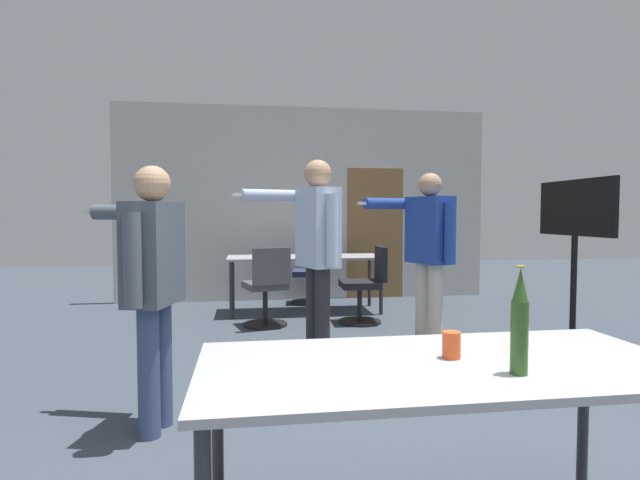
{
  "coord_description": "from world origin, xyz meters",
  "views": [
    {
      "loc": [
        -0.92,
        -1.5,
        1.32
      ],
      "look_at": [
        -0.29,
        2.74,
        1.1
      ],
      "focal_mm": 28.0,
      "sensor_mm": 36.0,
      "label": 1
    }
  ],
  "objects_px": {
    "beer_bottle": "(520,323)",
    "office_chair_mid_tucked": "(313,275)",
    "person_left_plaid": "(152,273)",
    "drink_cup": "(451,345)",
    "person_right_polo": "(316,241)",
    "person_center_tall": "(428,243)",
    "office_chair_far_right": "(267,289)",
    "tv_screen": "(575,241)",
    "office_chair_far_left": "(366,287)"
  },
  "relations": [
    {
      "from": "person_left_plaid",
      "to": "office_chair_far_left",
      "type": "bearing_deg",
      "value": -20.36
    },
    {
      "from": "tv_screen",
      "to": "drink_cup",
      "type": "height_order",
      "value": "tv_screen"
    },
    {
      "from": "person_left_plaid",
      "to": "beer_bottle",
      "type": "distance_m",
      "value": 2.12
    },
    {
      "from": "tv_screen",
      "to": "beer_bottle",
      "type": "bearing_deg",
      "value": -38.09
    },
    {
      "from": "office_chair_mid_tucked",
      "to": "drink_cup",
      "type": "bearing_deg",
      "value": -175.09
    },
    {
      "from": "office_chair_far_right",
      "to": "office_chair_far_left",
      "type": "distance_m",
      "value": 1.2
    },
    {
      "from": "person_right_polo",
      "to": "office_chair_mid_tucked",
      "type": "bearing_deg",
      "value": -25.45
    },
    {
      "from": "office_chair_mid_tucked",
      "to": "person_center_tall",
      "type": "bearing_deg",
      "value": -155.96
    },
    {
      "from": "person_right_polo",
      "to": "office_chair_far_right",
      "type": "relative_size",
      "value": 1.9
    },
    {
      "from": "beer_bottle",
      "to": "office_chair_far_left",
      "type": "bearing_deg",
      "value": 83.44
    },
    {
      "from": "tv_screen",
      "to": "person_left_plaid",
      "type": "height_order",
      "value": "tv_screen"
    },
    {
      "from": "office_chair_far_left",
      "to": "drink_cup",
      "type": "distance_m",
      "value": 4.13
    },
    {
      "from": "person_left_plaid",
      "to": "office_chair_far_right",
      "type": "xyz_separation_m",
      "value": [
        0.8,
        2.73,
        -0.53
      ]
    },
    {
      "from": "person_left_plaid",
      "to": "tv_screen",
      "type": "bearing_deg",
      "value": -53.92
    },
    {
      "from": "tv_screen",
      "to": "office_chair_mid_tucked",
      "type": "distance_m",
      "value": 3.63
    },
    {
      "from": "person_left_plaid",
      "to": "office_chair_mid_tucked",
      "type": "xyz_separation_m",
      "value": [
        1.55,
        4.22,
        -0.55
      ]
    },
    {
      "from": "beer_bottle",
      "to": "office_chair_mid_tucked",
      "type": "bearing_deg",
      "value": 89.6
    },
    {
      "from": "person_center_tall",
      "to": "drink_cup",
      "type": "distance_m",
      "value": 3.06
    },
    {
      "from": "office_chair_far_right",
      "to": "beer_bottle",
      "type": "distance_m",
      "value": 4.31
    },
    {
      "from": "person_center_tall",
      "to": "person_left_plaid",
      "type": "bearing_deg",
      "value": 104.7
    },
    {
      "from": "person_left_plaid",
      "to": "office_chair_mid_tucked",
      "type": "bearing_deg",
      "value": -4.82
    },
    {
      "from": "person_center_tall",
      "to": "drink_cup",
      "type": "height_order",
      "value": "person_center_tall"
    },
    {
      "from": "office_chair_mid_tucked",
      "to": "beer_bottle",
      "type": "relative_size",
      "value": 2.39
    },
    {
      "from": "person_right_polo",
      "to": "beer_bottle",
      "type": "height_order",
      "value": "person_right_polo"
    },
    {
      "from": "tv_screen",
      "to": "office_chair_far_right",
      "type": "relative_size",
      "value": 1.77
    },
    {
      "from": "person_left_plaid",
      "to": "office_chair_mid_tucked",
      "type": "height_order",
      "value": "person_left_plaid"
    },
    {
      "from": "office_chair_far_left",
      "to": "drink_cup",
      "type": "xyz_separation_m",
      "value": [
        -0.65,
        -4.06,
        0.37
      ]
    },
    {
      "from": "drink_cup",
      "to": "person_left_plaid",
      "type": "bearing_deg",
      "value": 136.73
    },
    {
      "from": "person_left_plaid",
      "to": "person_center_tall",
      "type": "relative_size",
      "value": 0.93
    },
    {
      "from": "office_chair_far_left",
      "to": "office_chair_mid_tucked",
      "type": "xyz_separation_m",
      "value": [
        -0.45,
        1.43,
        -0.01
      ]
    },
    {
      "from": "person_right_polo",
      "to": "office_chair_far_left",
      "type": "relative_size",
      "value": 1.92
    },
    {
      "from": "office_chair_mid_tucked",
      "to": "beer_bottle",
      "type": "xyz_separation_m",
      "value": [
        -0.04,
        -5.71,
        0.51
      ]
    },
    {
      "from": "person_right_polo",
      "to": "beer_bottle",
      "type": "bearing_deg",
      "value": 169.21
    },
    {
      "from": "tv_screen",
      "to": "person_center_tall",
      "type": "height_order",
      "value": "person_center_tall"
    },
    {
      "from": "person_center_tall",
      "to": "office_chair_far_left",
      "type": "distance_m",
      "value": 1.36
    },
    {
      "from": "tv_screen",
      "to": "person_right_polo",
      "type": "xyz_separation_m",
      "value": [
        -2.65,
        -0.29,
        0.04
      ]
    },
    {
      "from": "office_chair_far_left",
      "to": "beer_bottle",
      "type": "distance_m",
      "value": 4.33
    },
    {
      "from": "tv_screen",
      "to": "office_chair_mid_tucked",
      "type": "relative_size",
      "value": 1.82
    },
    {
      "from": "office_chair_mid_tucked",
      "to": "beer_bottle",
      "type": "distance_m",
      "value": 5.73
    },
    {
      "from": "person_center_tall",
      "to": "person_right_polo",
      "type": "xyz_separation_m",
      "value": [
        -1.19,
        -0.46,
        0.05
      ]
    },
    {
      "from": "person_center_tall",
      "to": "person_right_polo",
      "type": "relative_size",
      "value": 0.97
    },
    {
      "from": "beer_bottle",
      "to": "tv_screen",
      "type": "bearing_deg",
      "value": 51.91
    },
    {
      "from": "office_chair_far_right",
      "to": "office_chair_mid_tucked",
      "type": "bearing_deg",
      "value": 48.43
    },
    {
      "from": "person_left_plaid",
      "to": "person_right_polo",
      "type": "relative_size",
      "value": 0.9
    },
    {
      "from": "person_left_plaid",
      "to": "drink_cup",
      "type": "xyz_separation_m",
      "value": [
        1.35,
        -1.27,
        -0.16
      ]
    },
    {
      "from": "tv_screen",
      "to": "office_chair_far_left",
      "type": "relative_size",
      "value": 1.79
    },
    {
      "from": "tv_screen",
      "to": "office_chair_far_left",
      "type": "bearing_deg",
      "value": -126.53
    },
    {
      "from": "office_chair_far_right",
      "to": "office_chair_far_left",
      "type": "relative_size",
      "value": 1.01
    },
    {
      "from": "person_center_tall",
      "to": "beer_bottle",
      "type": "bearing_deg",
      "value": 145.07
    },
    {
      "from": "office_chair_far_right",
      "to": "drink_cup",
      "type": "bearing_deg",
      "value": -96.95
    }
  ]
}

